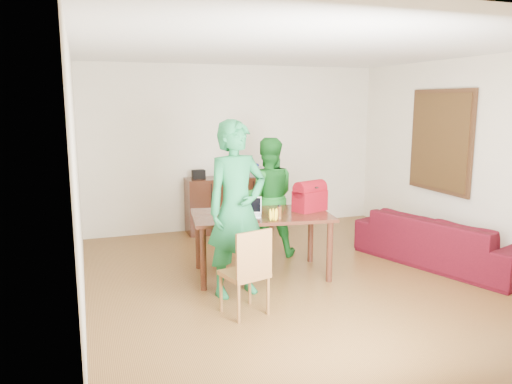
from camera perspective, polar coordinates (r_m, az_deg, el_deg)
name	(u,v)px	position (r m, az deg, el deg)	size (l,w,h in m)	color
room	(302,171)	(5.93, 5.25, 2.45)	(5.20, 5.70, 2.90)	#4D2F13
table	(261,222)	(6.07, 0.63, -3.39)	(1.77, 1.17, 0.77)	black
chair	(245,289)	(5.10, -1.25, -11.01)	(0.49, 0.48, 0.90)	brown
person_near	(237,209)	(5.42, -2.24, -1.95)	(0.70, 0.46, 1.93)	#166334
person_far	(268,197)	(6.85, 1.33, -0.59)	(0.80, 0.62, 1.64)	#15601B
laptop	(248,213)	(5.92, -0.87, -2.38)	(0.35, 0.30, 0.21)	white
bananas	(273,218)	(5.70, 2.00, -3.03)	(0.15, 0.09, 0.05)	yellow
bottle	(279,212)	(5.77, 2.67, -2.30)	(0.06, 0.06, 0.17)	#563013
red_bag	(310,199)	(6.22, 6.17, -0.80)	(0.40, 0.23, 0.30)	maroon
sofa	(441,240)	(7.01, 20.42, -5.16)	(2.22, 0.87, 0.65)	#36070F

